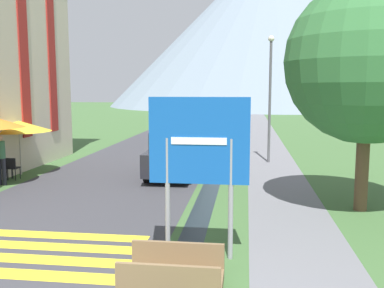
% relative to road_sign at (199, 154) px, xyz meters
% --- Properties ---
extents(ground_plane, '(160.00, 160.00, 0.00)m').
position_rel_road_sign_xyz_m(ground_plane, '(-1.48, 16.42, -2.14)').
color(ground_plane, '#3D6033').
extents(road, '(6.40, 60.00, 0.01)m').
position_rel_road_sign_xyz_m(road, '(-3.98, 26.42, -2.14)').
color(road, '#38383D').
rests_on(road, ground_plane).
extents(footpath, '(2.20, 60.00, 0.01)m').
position_rel_road_sign_xyz_m(footpath, '(2.12, 26.42, -2.14)').
color(footpath, slate).
rests_on(footpath, ground_plane).
extents(drainage_channel, '(0.60, 60.00, 0.00)m').
position_rel_road_sign_xyz_m(drainage_channel, '(-0.28, 26.42, -2.14)').
color(drainage_channel, black).
rests_on(drainage_channel, ground_plane).
extents(crosswalk_marking, '(5.44, 2.54, 0.01)m').
position_rel_road_sign_xyz_m(crosswalk_marking, '(-3.98, -0.19, -2.14)').
color(crosswalk_marking, yellow).
rests_on(crosswalk_marking, ground_plane).
extents(mountain_distant, '(64.93, 64.93, 32.31)m').
position_rel_road_sign_xyz_m(mountain_distant, '(5.57, 81.52, 14.01)').
color(mountain_distant, slate).
rests_on(mountain_distant, ground_plane).
extents(road_sign, '(2.00, 0.11, 3.26)m').
position_rel_road_sign_xyz_m(road_sign, '(0.00, 0.00, 0.00)').
color(road_sign, gray).
rests_on(road_sign, ground_plane).
extents(footbridge, '(1.70, 1.10, 0.65)m').
position_rel_road_sign_xyz_m(footbridge, '(-0.28, -1.45, -1.91)').
color(footbridge, brown).
rests_on(footbridge, ground_plane).
extents(parked_car_near, '(1.76, 4.46, 1.82)m').
position_rel_road_sign_xyz_m(parked_car_near, '(-1.88, 8.06, -1.23)').
color(parked_car_near, black).
rests_on(parked_car_near, ground_plane).
extents(parked_car_far, '(1.85, 4.56, 1.82)m').
position_rel_road_sign_xyz_m(parked_car_far, '(-2.07, 18.29, -1.23)').
color(parked_car_far, '#28663D').
rests_on(parked_car_far, ground_plane).
extents(cafe_chair_far_left, '(0.40, 0.40, 0.85)m').
position_rel_road_sign_xyz_m(cafe_chair_far_left, '(-7.79, 6.50, -1.63)').
color(cafe_chair_far_left, black).
rests_on(cafe_chair_far_left, ground_plane).
extents(cafe_chair_far_right, '(0.40, 0.40, 0.85)m').
position_rel_road_sign_xyz_m(cafe_chair_far_right, '(-8.08, 6.49, -1.63)').
color(cafe_chair_far_right, black).
rests_on(cafe_chair_far_right, ground_plane).
extents(cafe_umbrella_rear_yellow, '(2.49, 2.49, 2.16)m').
position_rel_road_sign_xyz_m(cafe_umbrella_rear_yellow, '(-8.01, 7.52, -0.19)').
color(cafe_umbrella_rear_yellow, '#B7B2A8').
rests_on(cafe_umbrella_rear_yellow, ground_plane).
extents(person_standing_terrace, '(0.32, 0.32, 1.79)m').
position_rel_road_sign_xyz_m(person_standing_terrace, '(-7.70, 5.66, -1.10)').
color(person_standing_terrace, '#282833').
rests_on(person_standing_terrace, ground_plane).
extents(streetlamp, '(0.28, 0.28, 5.80)m').
position_rel_road_sign_xyz_m(streetlamp, '(1.97, 11.71, 1.25)').
color(streetlamp, '#515156').
rests_on(streetlamp, ground_plane).
extents(tree_by_path, '(4.49, 4.49, 6.39)m').
position_rel_road_sign_xyz_m(tree_by_path, '(4.16, 3.98, 1.99)').
color(tree_by_path, brown).
rests_on(tree_by_path, ground_plane).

